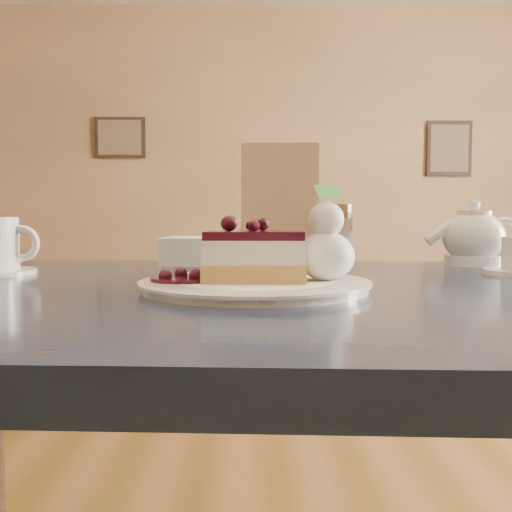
{
  "coord_description": "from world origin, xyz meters",
  "views": [
    {
      "loc": [
        -0.26,
        -0.78,
        0.92
      ],
      "look_at": [
        -0.24,
        -0.11,
        0.87
      ],
      "focal_mm": 40.0,
      "sensor_mm": 36.0,
      "label": 1
    }
  ],
  "objects_px": {
    "dessert_plate": "(255,286)",
    "cheesecake_slice": "(255,257)",
    "tea_set": "(482,242)",
    "main_table": "(257,345)"
  },
  "relations": [
    {
      "from": "dessert_plate",
      "to": "cheesecake_slice",
      "type": "height_order",
      "value": "cheesecake_slice"
    },
    {
      "from": "dessert_plate",
      "to": "cheesecake_slice",
      "type": "distance_m",
      "value": 0.04
    },
    {
      "from": "dessert_plate",
      "to": "tea_set",
      "type": "distance_m",
      "value": 0.56
    },
    {
      "from": "main_table",
      "to": "dessert_plate",
      "type": "relative_size",
      "value": 4.64
    },
    {
      "from": "main_table",
      "to": "tea_set",
      "type": "height_order",
      "value": "tea_set"
    },
    {
      "from": "main_table",
      "to": "tea_set",
      "type": "relative_size",
      "value": 4.46
    },
    {
      "from": "main_table",
      "to": "cheesecake_slice",
      "type": "distance_m",
      "value": 0.14
    },
    {
      "from": "dessert_plate",
      "to": "cheesecake_slice",
      "type": "xyz_separation_m",
      "value": [
        0.0,
        0.0,
        0.04
      ]
    },
    {
      "from": "dessert_plate",
      "to": "cheesecake_slice",
      "type": "bearing_deg",
      "value": 90.0
    },
    {
      "from": "cheesecake_slice",
      "to": "dessert_plate",
      "type": "bearing_deg",
      "value": -86.37
    }
  ]
}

